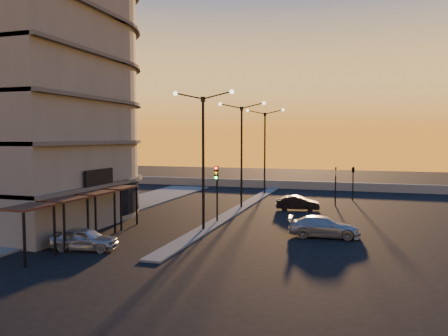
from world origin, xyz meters
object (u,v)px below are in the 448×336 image
traffic_light_main (217,184)px  car_hatchback (85,239)px  car_sedan (298,203)px  car_wagon (324,227)px  streetlamp_mid (242,146)px

traffic_light_main → car_hatchback: (-4.68, -9.65, -2.25)m
car_sedan → car_wagon: size_ratio=0.82×
streetlamp_mid → car_hatchback: bearing=-105.6°
traffic_light_main → car_wagon: bearing=-16.1°
car_hatchback → car_wagon: bearing=-69.9°
car_hatchback → car_sedan: size_ratio=1.01×
traffic_light_main → car_wagon: traffic_light_main is taller
traffic_light_main → car_hatchback: traffic_light_main is taller
car_sedan → streetlamp_mid: bearing=86.6°
traffic_light_main → car_wagon: 8.62m
streetlamp_mid → car_sedan: bearing=4.2°
car_wagon → car_hatchback: bearing=115.4°
traffic_light_main → car_wagon: (8.00, -2.31, -2.23)m
streetlamp_mid → traffic_light_main: size_ratio=2.24×
streetlamp_mid → car_wagon: (8.00, -9.44, -4.93)m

